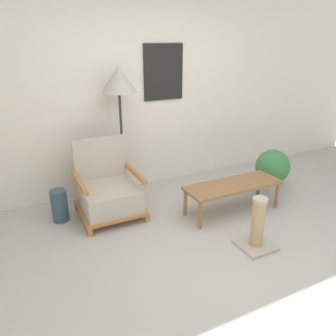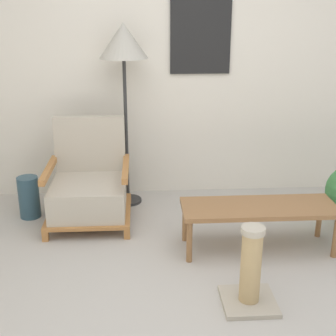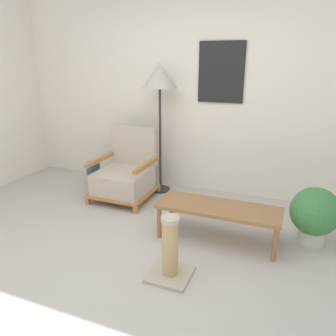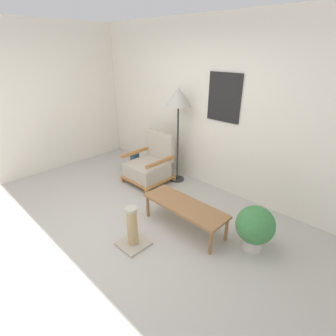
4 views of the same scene
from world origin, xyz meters
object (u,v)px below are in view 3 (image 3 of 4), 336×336
armchair (125,175)px  scratching_post (170,254)px  potted_plant (315,213)px  vase (94,176)px  floor_lamp (160,80)px  coffee_table (218,210)px

armchair → scratching_post: bearing=-49.2°
scratching_post → potted_plant: bearing=41.9°
vase → armchair: bearing=-10.4°
potted_plant → vase: bearing=171.2°
vase → potted_plant: 2.79m
floor_lamp → vase: bearing=-162.0°
armchair → vase: bearing=169.6°
vase → potted_plant: (2.76, -0.43, 0.13)m
vase → scratching_post: (1.67, -1.40, 0.02)m
vase → scratching_post: 2.18m
armchair → coffee_table: 1.48m
floor_lamp → coffee_table: bearing=-43.7°
coffee_table → vase: size_ratio=3.14×
vase → scratching_post: bearing=-40.0°
floor_lamp → potted_plant: (1.89, -0.71, -1.13)m
vase → scratching_post: scratching_post is taller
scratching_post → vase: bearing=140.0°
coffee_table → vase: 2.03m
coffee_table → scratching_post: (-0.22, -0.71, -0.11)m
potted_plant → scratching_post: 1.46m
scratching_post → coffee_table: bearing=72.4°
armchair → vase: 0.57m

